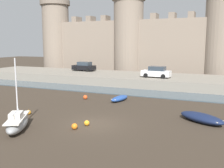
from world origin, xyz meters
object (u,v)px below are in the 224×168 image
(rowboat_midflat_left, at_px, (120,98))
(car_quay_centre_east, at_px, (84,67))
(sailboat_foreground_right, at_px, (18,122))
(mooring_buoy_off_centre, at_px, (74,126))
(mooring_buoy_mid_mud, at_px, (85,97))
(car_quay_east, at_px, (156,72))
(rowboat_foreground_centre, at_px, (202,118))
(mooring_buoy_near_channel, at_px, (29,112))
(mooring_buoy_near_shore, at_px, (87,123))

(rowboat_midflat_left, xyz_separation_m, car_quay_centre_east, (-12.48, 14.52, 1.84))
(sailboat_foreground_right, bearing_deg, mooring_buoy_off_centre, 25.34)
(mooring_buoy_mid_mud, height_order, car_quay_east, car_quay_east)
(rowboat_foreground_centre, height_order, car_quay_east, car_quay_east)
(mooring_buoy_off_centre, bearing_deg, sailboat_foreground_right, -154.66)
(mooring_buoy_mid_mud, xyz_separation_m, mooring_buoy_near_channel, (-1.59, -7.57, -0.04))
(mooring_buoy_mid_mud, bearing_deg, mooring_buoy_near_channel, -101.85)
(sailboat_foreground_right, height_order, mooring_buoy_mid_mud, sailboat_foreground_right)
(mooring_buoy_mid_mud, bearing_deg, sailboat_foreground_right, -87.15)
(mooring_buoy_mid_mud, relative_size, car_quay_centre_east, 0.12)
(mooring_buoy_mid_mud, xyz_separation_m, car_quay_centre_east, (-8.59, 15.20, 1.91))
(rowboat_midflat_left, bearing_deg, sailboat_foreground_right, -105.65)
(car_quay_east, bearing_deg, mooring_buoy_off_centre, -92.89)
(mooring_buoy_near_channel, bearing_deg, car_quay_east, 69.95)
(rowboat_midflat_left, relative_size, car_quay_centre_east, 0.74)
(rowboat_midflat_left, xyz_separation_m, rowboat_foreground_centre, (8.88, -4.68, 0.08))
(mooring_buoy_off_centre, bearing_deg, car_quay_east, 87.11)
(mooring_buoy_near_channel, height_order, car_quay_centre_east, car_quay_centre_east)
(mooring_buoy_near_channel, relative_size, car_quay_centre_east, 0.10)
(rowboat_midflat_left, height_order, mooring_buoy_mid_mud, rowboat_midflat_left)
(rowboat_midflat_left, xyz_separation_m, car_quay_east, (1.45, 10.76, 1.84))
(car_quay_east, bearing_deg, rowboat_foreground_centre, -64.29)
(rowboat_midflat_left, xyz_separation_m, mooring_buoy_near_channel, (-5.49, -8.25, -0.10))
(rowboat_midflat_left, distance_m, mooring_buoy_near_channel, 9.91)
(rowboat_midflat_left, bearing_deg, mooring_buoy_near_channel, -123.63)
(mooring_buoy_near_channel, height_order, car_quay_east, car_quay_east)
(mooring_buoy_near_channel, xyz_separation_m, car_quay_centre_east, (-7.00, 22.77, 1.95))
(mooring_buoy_near_shore, distance_m, mooring_buoy_near_channel, 6.35)
(rowboat_foreground_centre, xyz_separation_m, sailboat_foreground_right, (-12.22, -7.24, 0.20))
(mooring_buoy_near_shore, bearing_deg, sailboat_foreground_right, -145.18)
(mooring_buoy_near_shore, height_order, car_quay_east, car_quay_east)
(sailboat_foreground_right, bearing_deg, mooring_buoy_near_shore, 34.82)
(mooring_buoy_mid_mud, height_order, car_quay_centre_east, car_quay_centre_east)
(sailboat_foreground_right, distance_m, mooring_buoy_mid_mud, 11.25)
(car_quay_centre_east, bearing_deg, mooring_buoy_mid_mud, -60.55)
(rowboat_foreground_centre, xyz_separation_m, mooring_buoy_near_shore, (-8.07, -4.35, -0.18))
(mooring_buoy_near_channel, relative_size, car_quay_east, 0.10)
(mooring_buoy_near_shore, distance_m, car_quay_centre_east, 27.11)
(mooring_buoy_near_shore, distance_m, mooring_buoy_mid_mud, 9.58)
(rowboat_foreground_centre, distance_m, mooring_buoy_off_centre, 10.10)
(mooring_buoy_near_shore, bearing_deg, car_quay_east, 88.16)
(car_quay_east, relative_size, car_quay_centre_east, 1.00)
(rowboat_midflat_left, relative_size, mooring_buoy_off_centre, 6.91)
(rowboat_midflat_left, relative_size, sailboat_foreground_right, 0.59)
(rowboat_midflat_left, relative_size, rowboat_foreground_centre, 0.75)
(rowboat_midflat_left, bearing_deg, mooring_buoy_off_centre, -87.77)
(mooring_buoy_near_shore, bearing_deg, car_quay_centre_east, 119.46)
(mooring_buoy_mid_mud, relative_size, mooring_buoy_near_channel, 1.20)
(sailboat_foreground_right, height_order, mooring_buoy_near_shore, sailboat_foreground_right)
(sailboat_foreground_right, xyz_separation_m, mooring_buoy_near_channel, (-2.15, 3.66, -0.38))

